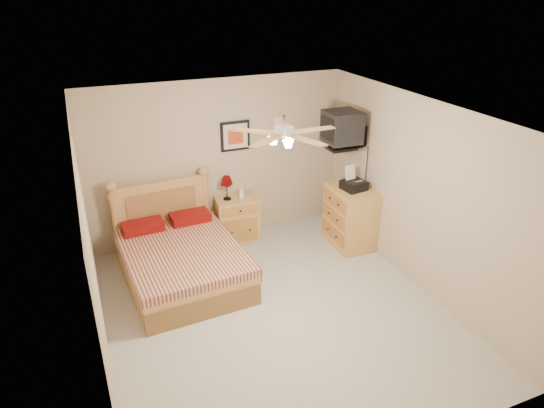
% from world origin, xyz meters
% --- Properties ---
extents(floor, '(4.50, 4.50, 0.00)m').
position_xyz_m(floor, '(0.00, 0.00, 0.00)').
color(floor, '#A7A397').
rests_on(floor, ground).
extents(ceiling, '(4.00, 4.50, 0.04)m').
position_xyz_m(ceiling, '(0.00, 0.00, 2.50)').
color(ceiling, white).
rests_on(ceiling, ground).
extents(wall_back, '(4.00, 0.04, 2.50)m').
position_xyz_m(wall_back, '(0.00, 2.25, 1.25)').
color(wall_back, tan).
rests_on(wall_back, ground).
extents(wall_front, '(4.00, 0.04, 2.50)m').
position_xyz_m(wall_front, '(0.00, -2.25, 1.25)').
color(wall_front, tan).
rests_on(wall_front, ground).
extents(wall_left, '(0.04, 4.50, 2.50)m').
position_xyz_m(wall_left, '(-2.00, 0.00, 1.25)').
color(wall_left, tan).
rests_on(wall_left, ground).
extents(wall_right, '(0.04, 4.50, 2.50)m').
position_xyz_m(wall_right, '(2.00, 0.00, 1.25)').
color(wall_right, tan).
rests_on(wall_right, ground).
extents(bed, '(1.58, 2.01, 1.24)m').
position_xyz_m(bed, '(-0.90, 1.12, 0.62)').
color(bed, '#BC8339').
rests_on(bed, ground).
extents(nightstand, '(0.69, 0.54, 0.70)m').
position_xyz_m(nightstand, '(0.18, 2.00, 0.35)').
color(nightstand, '#AE8348').
rests_on(nightstand, ground).
extents(table_lamp, '(0.22, 0.22, 0.38)m').
position_xyz_m(table_lamp, '(0.04, 2.02, 0.89)').
color(table_lamp, '#4E0004').
rests_on(table_lamp, nightstand).
extents(lotion_bottle, '(0.10, 0.10, 0.21)m').
position_xyz_m(lotion_bottle, '(0.25, 1.96, 0.80)').
color(lotion_bottle, silver).
rests_on(lotion_bottle, nightstand).
extents(framed_picture, '(0.46, 0.04, 0.46)m').
position_xyz_m(framed_picture, '(0.27, 2.23, 1.62)').
color(framed_picture, black).
rests_on(framed_picture, wall_back).
extents(dresser, '(0.58, 0.81, 0.94)m').
position_xyz_m(dresser, '(1.73, 1.16, 0.47)').
color(dresser, '#C08B3D').
rests_on(dresser, ground).
extents(fax_machine, '(0.37, 0.39, 0.34)m').
position_xyz_m(fax_machine, '(1.73, 1.12, 1.11)').
color(fax_machine, black).
rests_on(fax_machine, dresser).
extents(magazine_lower, '(0.18, 0.24, 0.02)m').
position_xyz_m(magazine_lower, '(1.71, 1.41, 0.95)').
color(magazine_lower, '#C2B799').
rests_on(magazine_lower, dresser).
extents(magazine_upper, '(0.23, 0.28, 0.02)m').
position_xyz_m(magazine_upper, '(1.72, 1.43, 0.97)').
color(magazine_upper, gray).
rests_on(magazine_upper, magazine_lower).
extents(wall_tv, '(0.56, 0.46, 0.58)m').
position_xyz_m(wall_tv, '(1.75, 1.34, 1.81)').
color(wall_tv, black).
rests_on(wall_tv, wall_right).
extents(ceiling_fan, '(1.14, 1.14, 0.28)m').
position_xyz_m(ceiling_fan, '(0.00, -0.20, 2.36)').
color(ceiling_fan, silver).
rests_on(ceiling_fan, ceiling).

